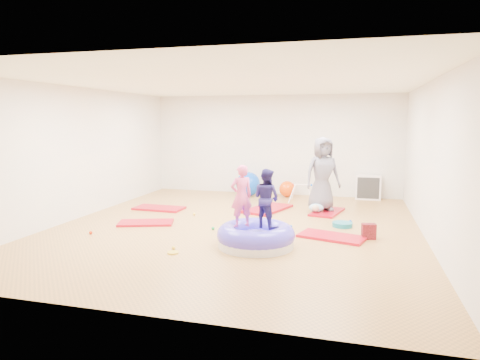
# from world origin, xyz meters

# --- Properties ---
(room) EXTENTS (7.01, 8.01, 2.81)m
(room) POSITION_xyz_m (0.00, 0.00, 1.40)
(room) COLOR #B6833D
(room) RESTS_ON ground
(gym_mat_front_left) EXTENTS (1.20, 0.86, 0.05)m
(gym_mat_front_left) POSITION_xyz_m (-1.85, -0.24, 0.02)
(gym_mat_front_left) COLOR #AB0103
(gym_mat_front_left) RESTS_ON ground
(gym_mat_mid_left) EXTENTS (1.18, 0.62, 0.05)m
(gym_mat_mid_left) POSITION_xyz_m (-2.23, 1.15, 0.02)
(gym_mat_mid_left) COLOR #AB0103
(gym_mat_mid_left) RESTS_ON ground
(gym_mat_center_back) EXTENTS (1.05, 1.48, 0.06)m
(gym_mat_center_back) POSITION_xyz_m (0.28, 1.75, 0.03)
(gym_mat_center_back) COLOR #AB0103
(gym_mat_center_back) RESTS_ON ground
(gym_mat_right) EXTENTS (1.27, 0.87, 0.05)m
(gym_mat_right) POSITION_xyz_m (1.88, -0.32, 0.02)
(gym_mat_right) COLOR #AB0103
(gym_mat_right) RESTS_ON ground
(gym_mat_rear_right) EXTENTS (0.78, 1.19, 0.05)m
(gym_mat_rear_right) POSITION_xyz_m (1.65, 1.79, 0.02)
(gym_mat_rear_right) COLOR #AB0103
(gym_mat_rear_right) RESTS_ON ground
(inflatable_cushion) EXTENTS (1.31, 1.31, 0.41)m
(inflatable_cushion) POSITION_xyz_m (0.68, -1.18, 0.16)
(inflatable_cushion) COLOR silver
(inflatable_cushion) RESTS_ON ground
(child_pink) EXTENTS (0.45, 0.42, 1.04)m
(child_pink) POSITION_xyz_m (0.43, -1.19, 0.90)
(child_pink) COLOR #EF4F8A
(child_pink) RESTS_ON inflatable_cushion
(child_navy) EXTENTS (0.60, 0.55, 0.98)m
(child_navy) POSITION_xyz_m (0.84, -1.14, 0.87)
(child_navy) COLOR navy
(child_navy) RESTS_ON inflatable_cushion
(adult_caregiver) EXTENTS (0.98, 0.86, 1.68)m
(adult_caregiver) POSITION_xyz_m (1.53, 1.86, 0.89)
(adult_caregiver) COLOR slate
(adult_caregiver) RESTS_ON gym_mat_rear_right
(infant) EXTENTS (0.33, 0.33, 0.19)m
(infant) POSITION_xyz_m (1.42, 1.59, 0.14)
(infant) COLOR #9DCDEF
(infant) RESTS_ON gym_mat_rear_right
(ball_pit_balls) EXTENTS (4.70, 3.19, 0.06)m
(ball_pit_balls) POSITION_xyz_m (0.02, -0.15, 0.03)
(ball_pit_balls) COLOR blue
(ball_pit_balls) RESTS_ON ground
(exercise_ball_blue) EXTENTS (0.67, 0.67, 0.67)m
(exercise_ball_blue) POSITION_xyz_m (-0.62, 3.46, 0.34)
(exercise_ball_blue) COLOR blue
(exercise_ball_blue) RESTS_ON ground
(exercise_ball_orange) EXTENTS (0.44, 0.44, 0.44)m
(exercise_ball_orange) POSITION_xyz_m (0.45, 3.60, 0.22)
(exercise_ball_orange) COLOR #E34205
(exercise_ball_orange) RESTS_ON ground
(infant_play_gym) EXTENTS (0.63, 0.60, 0.48)m
(infant_play_gym) POSITION_xyz_m (0.95, 2.84, 0.32)
(infant_play_gym) COLOR white
(infant_play_gym) RESTS_ON ground
(cube_shelf) EXTENTS (0.65, 0.32, 0.65)m
(cube_shelf) POSITION_xyz_m (2.59, 3.79, 0.33)
(cube_shelf) COLOR white
(cube_shelf) RESTS_ON ground
(balance_disc) EXTENTS (0.40, 0.40, 0.09)m
(balance_disc) POSITION_xyz_m (2.04, 0.57, 0.04)
(balance_disc) COLOR #106A82
(balance_disc) RESTS_ON ground
(backpack) EXTENTS (0.27, 0.19, 0.28)m
(backpack) POSITION_xyz_m (2.52, -0.21, 0.14)
(backpack) COLOR maroon
(backpack) RESTS_ON ground
(yellow_toy) EXTENTS (0.18, 0.18, 0.03)m
(yellow_toy) POSITION_xyz_m (-0.50, -1.91, 0.01)
(yellow_toy) COLOR yellow
(yellow_toy) RESTS_ON ground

